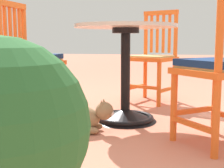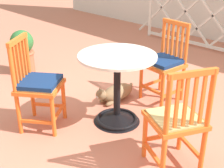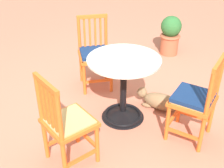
# 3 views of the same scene
# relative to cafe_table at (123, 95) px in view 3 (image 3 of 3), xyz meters

# --- Properties ---
(ground_plane) EXTENTS (24.00, 24.00, 0.00)m
(ground_plane) POSITION_rel_cafe_table_xyz_m (-0.14, -0.14, -0.28)
(ground_plane) COLOR #C6755B
(cafe_table) EXTENTS (0.76, 0.76, 0.73)m
(cafe_table) POSITION_rel_cafe_table_xyz_m (0.00, 0.00, 0.00)
(cafe_table) COLOR black
(cafe_table) RESTS_ON ground_plane
(orange_chair_at_corner) EXTENTS (0.44, 0.44, 0.91)m
(orange_chair_at_corner) POSITION_rel_cafe_table_xyz_m (0.01, 0.76, 0.16)
(orange_chair_at_corner) COLOR orange
(orange_chair_at_corner) RESTS_ON ground_plane
(orange_chair_by_planter) EXTENTS (0.56, 0.56, 0.91)m
(orange_chair_by_planter) POSITION_rel_cafe_table_xyz_m (-0.48, -0.60, 0.16)
(orange_chair_by_planter) COLOR orange
(orange_chair_by_planter) RESTS_ON ground_plane
(orange_chair_facing_out) EXTENTS (0.54, 0.54, 0.91)m
(orange_chair_facing_out) POSITION_rel_cafe_table_xyz_m (0.83, -0.18, 0.15)
(orange_chair_facing_out) COLOR orange
(orange_chair_facing_out) RESTS_ON ground_plane
(tabby_cat) EXTENTS (0.27, 0.73, 0.23)m
(tabby_cat) POSITION_rel_cafe_table_xyz_m (-0.34, 0.31, -0.19)
(tabby_cat) COLOR #8E704C
(tabby_cat) RESTS_ON ground_plane
(terracotta_planter) EXTENTS (0.32, 0.32, 0.62)m
(terracotta_planter) POSITION_rel_cafe_table_xyz_m (-1.86, 0.01, 0.04)
(terracotta_planter) COLOR #B25B3D
(terracotta_planter) RESTS_ON ground_plane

